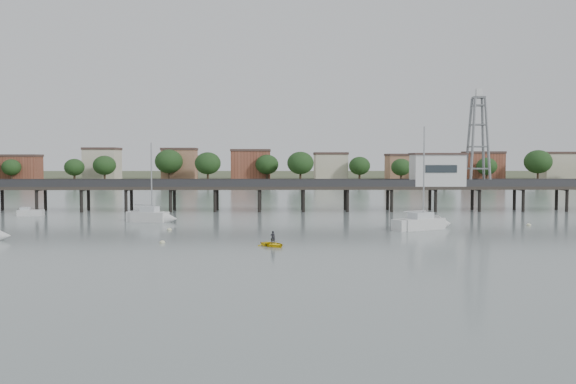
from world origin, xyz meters
name	(u,v)px	position (x,y,z in m)	size (l,w,h in m)	color
ground_plane	(286,285)	(0.00, 0.00, 0.00)	(500.00, 500.00, 0.00)	gray
pier	(281,187)	(0.00, 60.00, 3.79)	(150.00, 5.00, 5.50)	#2D2823
pier_building	(437,169)	(25.00, 60.00, 6.67)	(8.40, 5.40, 5.30)	silver
lattice_tower	(478,142)	(31.50, 60.00, 11.10)	(3.20, 3.20, 15.50)	slate
sailboat_b	(156,217)	(-16.84, 42.96, 0.65)	(6.81, 3.88, 10.98)	silver
sailboat_c	(428,223)	(17.48, 33.85, 0.64)	(7.88, 5.73, 12.86)	silver
white_tender	(30,213)	(-37.07, 52.30, 0.43)	(3.73, 1.84, 1.40)	silver
yellow_dinghy	(273,246)	(-1.03, 18.76, 0.00)	(2.17, 0.63, 3.04)	yellow
dinghy_occupant	(273,246)	(-1.03, 18.76, 0.00)	(0.45, 1.24, 0.30)	black
mooring_buoys	(316,233)	(3.76, 29.12, 0.08)	(91.29, 16.56, 0.39)	beige
far_shore	(280,175)	(0.36, 239.58, 0.95)	(500.00, 170.00, 10.40)	#475133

